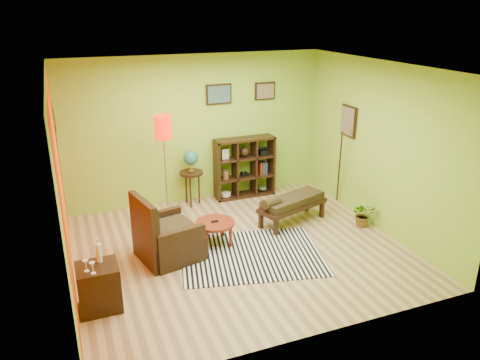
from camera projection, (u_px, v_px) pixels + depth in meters
name	position (u px, v px, depth m)	size (l,w,h in m)	color
ground	(240.00, 249.00, 7.38)	(5.00, 5.00, 0.00)	tan
room_shell	(233.00, 139.00, 6.74)	(5.04, 4.54, 2.82)	#94C334
zebra_rug	(251.00, 255.00, 7.19)	(2.13, 1.59, 0.01)	white
coffee_table	(215.00, 225.00, 7.43)	(0.63, 0.63, 0.40)	maroon
armchair	(165.00, 239.00, 7.01)	(1.02, 1.01, 1.04)	black
side_cabinet	(99.00, 287.00, 5.83)	(0.51, 0.46, 0.91)	black
floor_lamp	(163.00, 137.00, 7.74)	(0.29, 0.29, 1.93)	silver
globe_table	(191.00, 164.00, 8.75)	(0.45, 0.45, 1.08)	black
cube_shelf	(245.00, 167.00, 9.26)	(1.20, 0.35, 1.20)	black
bench	(291.00, 203.00, 8.13)	(1.38, 0.85, 0.60)	black
potted_plant	(363.00, 217.00, 8.10)	(0.39, 0.43, 0.33)	#26661E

